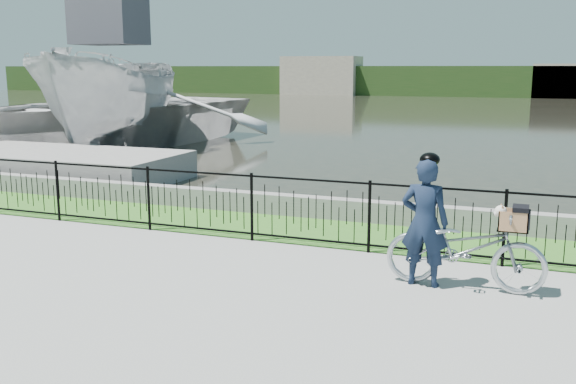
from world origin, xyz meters
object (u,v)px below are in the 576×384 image
at_px(dock, 8,161).
at_px(bicycle_rig, 466,248).
at_px(boat_far, 111,112).
at_px(boat_near, 113,98).
at_px(cyclist, 425,221).

height_order(dock, bicycle_rig, bicycle_rig).
bearing_deg(boat_far, boat_near, -51.82).
height_order(dock, boat_far, boat_far).
distance_m(cyclist, boat_far, 17.66).
relative_size(cyclist, boat_near, 0.19).
distance_m(bicycle_rig, boat_far, 18.04).
xyz_separation_m(bicycle_rig, boat_near, (-12.71, 10.09, 1.30)).
bearing_deg(dock, bicycle_rig, -21.94).
xyz_separation_m(boat_near, boat_far, (-1.14, 1.45, -0.60)).
relative_size(dock, boat_far, 0.73).
height_order(boat_near, boat_far, boat_near).
xyz_separation_m(dock, cyclist, (12.04, -5.13, 0.53)).
distance_m(bicycle_rig, cyclist, 0.63).
relative_size(dock, cyclist, 5.62).
relative_size(bicycle_rig, boat_far, 0.15).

